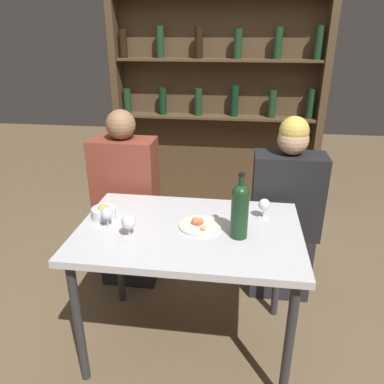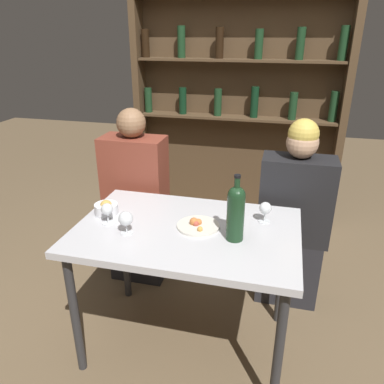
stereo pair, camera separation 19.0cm
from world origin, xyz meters
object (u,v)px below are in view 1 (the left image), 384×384
wine_glass_1 (129,222)px  wine_glass_2 (107,214)px  wine_glass_0 (264,205)px  seated_person_right (285,216)px  seated_person_left (127,207)px  wine_bottle (240,209)px  food_plate_0 (200,225)px  snack_bowl (104,212)px

wine_glass_1 → wine_glass_2: size_ratio=1.05×
wine_glass_0 → seated_person_right: bearing=67.3°
seated_person_left → seated_person_right: bearing=0.0°
wine_bottle → wine_glass_0: wine_bottle is taller
food_plate_0 → snack_bowl: bearing=177.3°
wine_glass_0 → wine_glass_2: size_ratio=0.99×
wine_bottle → wine_glass_2: 0.65m
wine_glass_2 → seated_person_right: (0.93, 0.60, -0.25)m
wine_glass_0 → food_plate_0: 0.35m
wine_glass_0 → wine_glass_2: (-0.77, -0.21, 0.00)m
wine_glass_1 → wine_glass_2: wine_glass_1 is taller
wine_glass_2 → seated_person_left: 0.66m
wine_glass_2 → seated_person_left: seated_person_left is taller
wine_glass_1 → seated_person_left: bearing=108.9°
wine_glass_1 → food_plate_0: bearing=24.3°
wine_bottle → wine_glass_1: 0.52m
wine_glass_0 → snack_bowl: wine_glass_0 is taller
snack_bowl → wine_glass_1: bearing=-42.0°
wine_bottle → wine_glass_0: size_ratio=2.97×
wine_bottle → wine_glass_2: (-0.65, -0.00, -0.07)m
seated_person_left → wine_bottle: bearing=-38.7°
wine_glass_2 → food_plate_0: wine_glass_2 is taller
food_plate_0 → wine_bottle: bearing=-19.9°
snack_bowl → seated_person_right: (0.99, 0.50, -0.21)m
wine_glass_1 → seated_person_left: 0.75m
food_plate_0 → wine_glass_2: bearing=-170.9°
wine_glass_2 → food_plate_0: (0.45, 0.07, -0.06)m
seated_person_left → seated_person_right: seated_person_left is taller
wine_glass_2 → snack_bowl: size_ratio=0.88×
wine_bottle → seated_person_left: (-0.74, 0.60, -0.32)m
wine_glass_0 → snack_bowl: 0.84m
wine_glass_1 → seated_person_right: (0.80, 0.67, -0.25)m
wine_glass_2 → wine_bottle: bearing=0.2°
wine_glass_0 → wine_glass_2: bearing=-164.7°
wine_glass_0 → wine_glass_2: 0.80m
wine_glass_2 → snack_bowl: wine_glass_2 is taller
food_plate_0 → seated_person_right: size_ratio=0.18×
wine_bottle → snack_bowl: size_ratio=2.58×
wine_bottle → seated_person_right: (0.29, 0.60, -0.32)m
wine_bottle → wine_glass_1: size_ratio=2.79×
wine_bottle → wine_glass_2: bearing=-179.8°
wine_bottle → seated_person_left: size_ratio=0.27×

